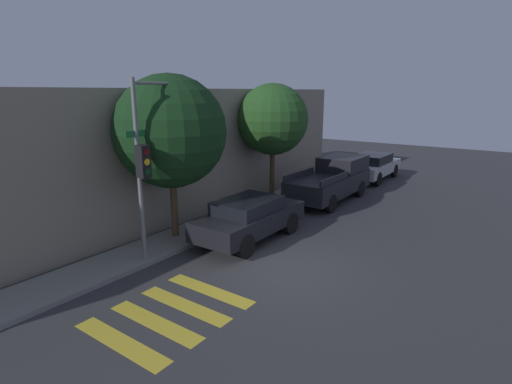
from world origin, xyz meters
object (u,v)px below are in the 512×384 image
sedan_near_corner (250,217)px  traffic_light_pole (153,144)px  tree_midblock (273,120)px  sedan_middle (372,166)px  tree_near_corner (170,132)px  pickup_truck (332,179)px

sedan_near_corner → traffic_light_pole: bearing=155.8°
sedan_near_corner → tree_midblock: tree_midblock is taller
sedan_near_corner → sedan_middle: bearing=0.0°
sedan_middle → tree_near_corner: (-13.20, 2.09, 2.85)m
tree_near_corner → traffic_light_pole: bearing=-149.8°
traffic_light_pole → tree_near_corner: tree_near_corner is taller
traffic_light_pole → sedan_middle: size_ratio=1.14×
pickup_truck → tree_midblock: (-1.91, 2.09, 2.74)m
traffic_light_pole → sedan_middle: (14.60, -1.27, -2.67)m
tree_near_corner → tree_midblock: size_ratio=1.04×
tree_midblock → tree_near_corner: bearing=180.0°
tree_midblock → sedan_near_corner: bearing=-155.3°
sedan_middle → tree_midblock: (-7.23, 2.09, 2.90)m
sedan_near_corner → sedan_middle: (11.77, 0.00, 0.01)m
traffic_light_pole → pickup_truck: bearing=-7.8°
traffic_light_pole → sedan_near_corner: (2.83, -1.27, -2.67)m
traffic_light_pole → tree_midblock: size_ratio=1.00×
sedan_near_corner → pickup_truck: pickup_truck is taller
pickup_truck → tree_near_corner: (-7.88, 2.09, 2.69)m
pickup_truck → tree_midblock: 3.94m
traffic_light_pole → sedan_middle: bearing=-5.0°
tree_midblock → traffic_light_pole: bearing=-173.7°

